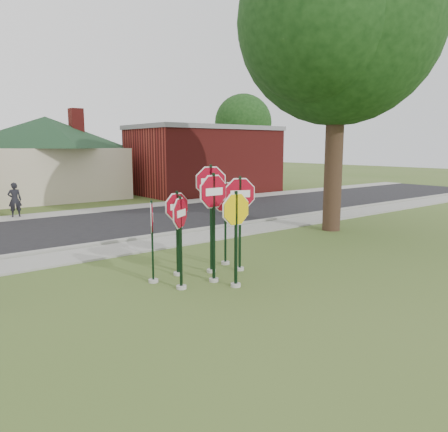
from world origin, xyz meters
TOP-DOWN VIEW (x-y plane):
  - ground at (0.00, 0.00)m, footprint 120.00×120.00m
  - sidewalk_near at (0.00, 5.50)m, footprint 60.00×1.60m
  - road at (0.00, 10.00)m, footprint 60.00×7.00m
  - sidewalk_far at (0.00, 14.30)m, footprint 60.00×1.60m
  - curb at (0.00, 6.50)m, footprint 60.00×0.20m
  - stop_sign_center at (-0.24, 0.98)m, footprint 1.13×0.24m
  - stop_sign_yellow at (-0.07, 0.33)m, footprint 1.08×0.24m
  - stop_sign_left at (-1.18, 1.00)m, footprint 0.84×0.57m
  - stop_sign_right at (0.91, 1.35)m, footprint 1.09×0.45m
  - stop_sign_back_right at (0.19, 1.67)m, footprint 0.96×0.56m
  - stop_sign_back_left at (-0.65, 1.99)m, footprint 0.97×0.24m
  - stop_sign_far_right at (0.98, 2.07)m, footprint 0.97×0.67m
  - stop_sign_far_left at (-1.46, 1.85)m, footprint 0.50×0.90m
  - building_house at (2.00, 22.00)m, footprint 11.60×11.60m
  - building_brick at (12.00, 18.50)m, footprint 10.20×6.20m
  - oak_tree at (7.50, 3.50)m, footprint 11.21×10.61m
  - bg_tree_right at (22.00, 26.00)m, footprint 5.60×5.60m
  - pedestrian at (-1.76, 14.47)m, footprint 0.66×0.50m

SIDE VIEW (x-z plane):
  - ground at x=0.00m, z-range 0.00..0.00m
  - road at x=0.00m, z-range 0.00..0.04m
  - sidewalk_near at x=0.00m, z-range 0.00..0.06m
  - sidewalk_far at x=0.00m, z-range 0.00..0.06m
  - curb at x=0.00m, z-range 0.00..0.14m
  - pedestrian at x=-1.76m, z-range 0.06..1.67m
  - stop_sign_far_left at x=-1.46m, z-range 0.20..2.35m
  - stop_sign_back_left at x=-0.65m, z-range 0.23..2.53m
  - stop_sign_left at x=-1.18m, z-range 0.24..2.54m
  - stop_sign_yellow at x=-0.07m, z-range 0.27..2.68m
  - stop_sign_far_right at x=0.98m, z-range 0.31..2.82m
  - stop_sign_right at x=0.91m, z-range 0.35..3.02m
  - stop_sign_center at x=-0.24m, z-range 0.38..3.19m
  - stop_sign_back_right at x=0.19m, z-range 0.41..3.38m
  - building_brick at x=12.00m, z-range 0.03..4.78m
  - building_house at x=2.00m, z-range 0.55..6.75m
  - bg_tree_right at x=22.00m, z-range 1.38..9.78m
  - oak_tree at x=7.50m, z-range 2.04..13.76m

